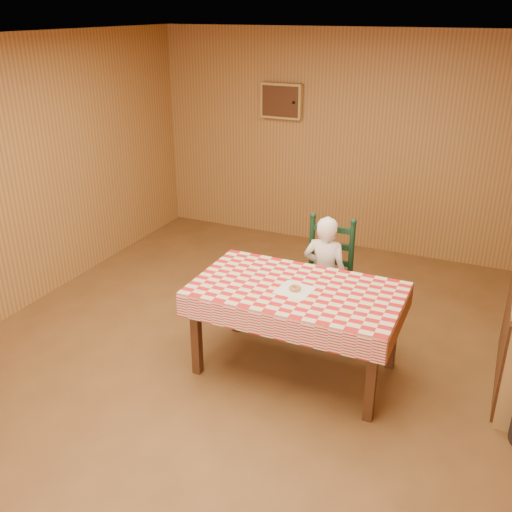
{
  "coord_description": "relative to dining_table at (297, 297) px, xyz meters",
  "views": [
    {
      "loc": [
        1.74,
        -3.65,
        2.81
      ],
      "look_at": [
        0.0,
        0.2,
        0.95
      ],
      "focal_mm": 40.0,
      "sensor_mm": 36.0,
      "label": 1
    }
  ],
  "objects": [
    {
      "name": "ground",
      "position": [
        -0.38,
        -0.14,
        -0.69
      ],
      "size": [
        6.0,
        6.0,
        0.0
      ],
      "primitive_type": "plane",
      "color": "brown",
      "rests_on": "ground"
    },
    {
      "name": "cabin_walls",
      "position": [
        -0.38,
        0.39,
        1.14
      ],
      "size": [
        5.1,
        6.05,
        2.65
      ],
      "color": "#A6743B",
      "rests_on": "ground"
    },
    {
      "name": "dining_table",
      "position": [
        0.0,
        0.0,
        0.0
      ],
      "size": [
        1.66,
        0.96,
        0.77
      ],
      "color": "#482613",
      "rests_on": "ground"
    },
    {
      "name": "ladder_chair",
      "position": [
        0.0,
        0.79,
        -0.18
      ],
      "size": [
        0.44,
        0.4,
        1.08
      ],
      "color": "black",
      "rests_on": "ground"
    },
    {
      "name": "seated_child",
      "position": [
        -0.0,
        0.73,
        -0.13
      ],
      "size": [
        0.41,
        0.27,
        1.12
      ],
      "primitive_type": "imported",
      "rotation": [
        0.0,
        0.0,
        3.14
      ],
      "color": "white",
      "rests_on": "ground"
    },
    {
      "name": "napkin",
      "position": [
        -0.0,
        -0.05,
        0.08
      ],
      "size": [
        0.29,
        0.29,
        0.0
      ],
      "primitive_type": "cube",
      "rotation": [
        0.0,
        0.0,
        -0.11
      ],
      "color": "white",
      "rests_on": "dining_table"
    },
    {
      "name": "donut",
      "position": [
        -0.0,
        -0.05,
        0.1
      ],
      "size": [
        0.13,
        0.13,
        0.03
      ],
      "primitive_type": "torus",
      "rotation": [
        0.0,
        0.0,
        -0.43
      ],
      "color": "#C18245",
      "rests_on": "napkin"
    }
  ]
}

